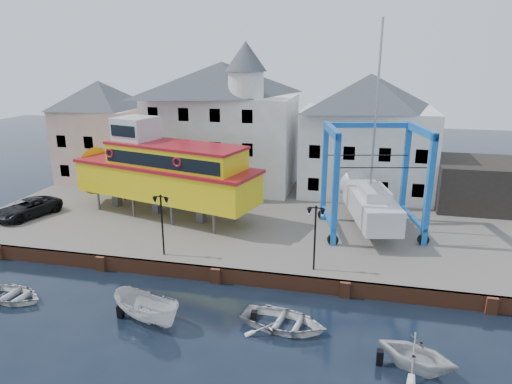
# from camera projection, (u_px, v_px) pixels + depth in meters

# --- Properties ---
(ground) EXTENTS (140.00, 140.00, 0.00)m
(ground) POSITION_uv_depth(u_px,v_px,m) (216.00, 283.00, 28.84)
(ground) COLOR black
(ground) RESTS_ON ground
(hardstanding) EXTENTS (44.00, 22.00, 1.00)m
(hardstanding) POSITION_uv_depth(u_px,v_px,m) (255.00, 217.00, 38.96)
(hardstanding) COLOR #645C55
(hardstanding) RESTS_ON ground
(quay_wall) EXTENTS (44.00, 0.47, 1.00)m
(quay_wall) POSITION_uv_depth(u_px,v_px,m) (216.00, 275.00, 28.79)
(quay_wall) COLOR brown
(quay_wall) RESTS_ON ground
(building_pink) EXTENTS (8.00, 7.00, 10.30)m
(building_pink) POSITION_uv_depth(u_px,v_px,m) (102.00, 131.00, 47.68)
(building_pink) COLOR tan
(building_pink) RESTS_ON hardstanding
(building_white_main) EXTENTS (14.00, 8.30, 14.00)m
(building_white_main) POSITION_uv_depth(u_px,v_px,m) (224.00, 123.00, 44.92)
(building_white_main) COLOR silver
(building_white_main) RESTS_ON hardstanding
(building_white_right) EXTENTS (12.00, 8.00, 11.20)m
(building_white_right) POSITION_uv_depth(u_px,v_px,m) (367.00, 135.00, 42.76)
(building_white_right) COLOR silver
(building_white_right) RESTS_ON hardstanding
(shed_dark) EXTENTS (8.00, 7.00, 4.00)m
(shed_dark) POSITION_uv_depth(u_px,v_px,m) (482.00, 184.00, 39.82)
(shed_dark) COLOR black
(shed_dark) RESTS_ON hardstanding
(lamp_post_left) EXTENTS (1.12, 0.32, 4.20)m
(lamp_post_left) POSITION_uv_depth(u_px,v_px,m) (161.00, 210.00, 29.60)
(lamp_post_left) COLOR black
(lamp_post_left) RESTS_ON hardstanding
(lamp_post_right) EXTENTS (1.12, 0.32, 4.20)m
(lamp_post_right) POSITION_uv_depth(u_px,v_px,m) (315.00, 222.00, 27.48)
(lamp_post_right) COLOR black
(lamp_post_right) RESTS_ON hardstanding
(tour_boat) EXTENTS (18.82, 9.00, 7.98)m
(tour_boat) POSITION_uv_depth(u_px,v_px,m) (155.00, 170.00, 37.34)
(tour_boat) COLOR #59595E
(tour_boat) RESTS_ON hardstanding
(travel_lift) EXTENTS (8.16, 10.43, 15.28)m
(travel_lift) POSITION_uv_depth(u_px,v_px,m) (368.00, 196.00, 34.70)
(travel_lift) COLOR #1747AA
(travel_lift) RESTS_ON hardstanding
(van) EXTENTS (3.97, 5.79, 1.47)m
(van) POSITION_uv_depth(u_px,v_px,m) (28.00, 208.00, 37.47)
(van) COLOR black
(van) RESTS_ON hardstanding
(motorboat_a) EXTENTS (4.79, 3.11, 1.73)m
(motorboat_a) POSITION_uv_depth(u_px,v_px,m) (148.00, 321.00, 24.69)
(motorboat_a) COLOR silver
(motorboat_a) RESTS_ON ground
(motorboat_b) EXTENTS (5.08, 4.02, 0.95)m
(motorboat_b) POSITION_uv_depth(u_px,v_px,m) (284.00, 327.00, 24.10)
(motorboat_b) COLOR silver
(motorboat_b) RESTS_ON ground
(motorboat_c) EXTENTS (4.49, 4.22, 1.90)m
(motorboat_c) POSITION_uv_depth(u_px,v_px,m) (415.00, 369.00, 20.90)
(motorboat_c) COLOR silver
(motorboat_c) RESTS_ON ground
(motorboat_d) EXTENTS (4.30, 3.30, 0.83)m
(motorboat_d) POSITION_uv_depth(u_px,v_px,m) (13.00, 299.00, 26.84)
(motorboat_d) COLOR silver
(motorboat_d) RESTS_ON ground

